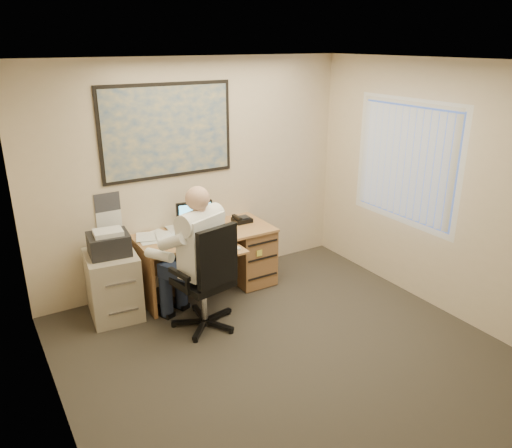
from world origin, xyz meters
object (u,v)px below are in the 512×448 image
desk (230,250)px  office_chair (205,298)px  filing_cabinet (113,279)px  person (201,258)px

desk → office_chair: (-0.71, -0.79, -0.10)m
filing_cabinet → office_chair: office_chair is taller
office_chair → filing_cabinet: bearing=122.1°
office_chair → person: (0.01, 0.08, 0.42)m
person → desk: bearing=22.2°
filing_cabinet → person: size_ratio=0.66×
desk → filing_cabinet: 1.45m
filing_cabinet → person: 1.06m
desk → filing_cabinet: bearing=-179.1°
office_chair → person: 0.43m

